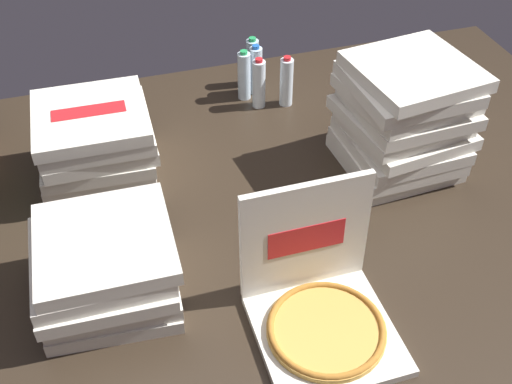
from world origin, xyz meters
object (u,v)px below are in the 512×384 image
(water_bottle_1, at_px, (244,76))
(water_bottle_2, at_px, (286,82))
(pizza_stack_center_far, at_px, (97,144))
(water_bottle_3, at_px, (259,84))
(pizza_stack_right_far, at_px, (106,267))
(water_bottle_0, at_px, (252,62))
(water_bottle_4, at_px, (256,70))
(pizza_stack_left_mid, at_px, (403,117))
(open_pizza_box, at_px, (320,304))

(water_bottle_1, distance_m, water_bottle_2, 0.19)
(pizza_stack_center_far, distance_m, water_bottle_2, 0.88)
(water_bottle_3, bearing_deg, pizza_stack_right_far, -130.71)
(water_bottle_0, xyz_separation_m, water_bottle_4, (-0.01, -0.07, 0.00))
(pizza_stack_left_mid, bearing_deg, water_bottle_0, 116.47)
(water_bottle_2, bearing_deg, pizza_stack_left_mid, -62.72)
(open_pizza_box, height_order, pizza_stack_right_far, open_pizza_box)
(water_bottle_1, height_order, water_bottle_3, same)
(water_bottle_1, bearing_deg, pizza_stack_left_mid, -55.52)
(open_pizza_box, relative_size, pizza_stack_right_far, 0.98)
(pizza_stack_right_far, bearing_deg, pizza_stack_left_mid, 16.13)
(open_pizza_box, relative_size, water_bottle_2, 1.84)
(water_bottle_3, bearing_deg, pizza_stack_left_mid, -54.52)
(pizza_stack_center_far, height_order, water_bottle_0, pizza_stack_center_far)
(open_pizza_box, height_order, water_bottle_2, open_pizza_box)
(water_bottle_1, height_order, water_bottle_4, same)
(pizza_stack_right_far, bearing_deg, water_bottle_2, 44.47)
(water_bottle_2, xyz_separation_m, water_bottle_3, (-0.12, 0.02, 0.00))
(water_bottle_4, bearing_deg, water_bottle_3, -100.40)
(pizza_stack_center_far, bearing_deg, water_bottle_2, 17.13)
(pizza_stack_left_mid, height_order, water_bottle_2, pizza_stack_left_mid)
(pizza_stack_right_far, distance_m, water_bottle_4, 1.28)
(pizza_stack_right_far, bearing_deg, open_pizza_box, -26.84)
(pizza_stack_left_mid, bearing_deg, open_pizza_box, -132.12)
(open_pizza_box, bearing_deg, pizza_stack_right_far, 153.16)
(water_bottle_1, distance_m, water_bottle_4, 0.07)
(water_bottle_0, height_order, water_bottle_2, same)
(open_pizza_box, relative_size, water_bottle_1, 1.84)
(water_bottle_4, bearing_deg, water_bottle_2, -53.72)
(water_bottle_0, bearing_deg, pizza_stack_center_far, -148.16)
(pizza_stack_left_mid, xyz_separation_m, water_bottle_0, (-0.37, 0.74, -0.11))
(water_bottle_2, height_order, water_bottle_4, same)
(water_bottle_0, height_order, water_bottle_3, same)
(water_bottle_0, xyz_separation_m, water_bottle_3, (-0.03, -0.19, 0.00))
(pizza_stack_center_far, bearing_deg, water_bottle_1, 28.10)
(water_bottle_0, bearing_deg, pizza_stack_left_mid, -63.53)
(water_bottle_3, xyz_separation_m, water_bottle_4, (0.02, 0.11, 0.00))
(open_pizza_box, distance_m, water_bottle_3, 1.20)
(water_bottle_3, bearing_deg, water_bottle_4, 79.60)
(pizza_stack_left_mid, distance_m, water_bottle_1, 0.78)
(pizza_stack_right_far, height_order, water_bottle_3, pizza_stack_right_far)
(water_bottle_0, bearing_deg, water_bottle_3, -98.17)
(water_bottle_2, bearing_deg, water_bottle_4, 126.28)
(pizza_stack_right_far, xyz_separation_m, water_bottle_2, (0.89, 0.87, -0.01))
(water_bottle_2, bearing_deg, water_bottle_0, 114.32)
(open_pizza_box, height_order, water_bottle_3, open_pizza_box)
(pizza_stack_right_far, bearing_deg, water_bottle_4, 51.92)
(pizza_stack_center_far, relative_size, water_bottle_2, 1.91)
(water_bottle_0, distance_m, water_bottle_3, 0.19)
(pizza_stack_left_mid, relative_size, water_bottle_4, 2.01)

